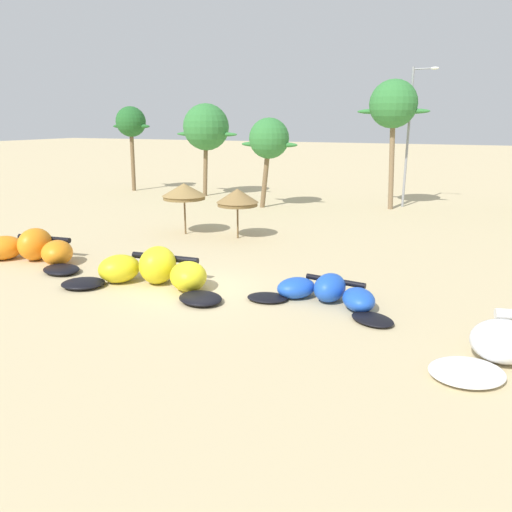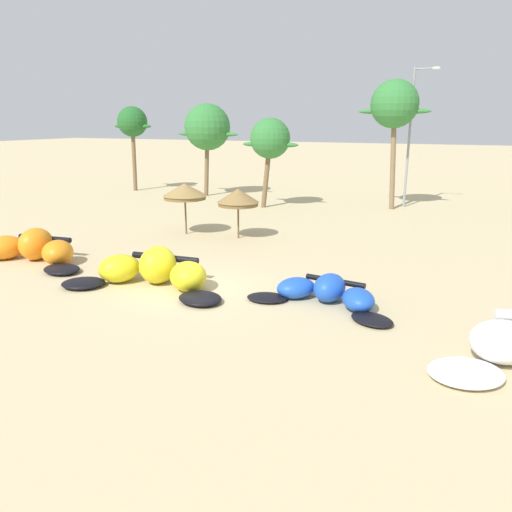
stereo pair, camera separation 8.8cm
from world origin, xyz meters
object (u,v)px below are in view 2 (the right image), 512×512
at_px(beach_umbrella_middle, 238,197).
at_px(palm_left, 207,128).
at_px(kite_far_left, 31,250).
at_px(kite_left_of_center, 326,293).
at_px(palm_center_left, 395,105).
at_px(kite_left, 153,272).
at_px(lamppost_west, 412,132).
at_px(beach_umbrella_near_van, 185,191).
at_px(palm_leftmost, 132,123).
at_px(palm_left_of_gap, 270,139).

relative_size(beach_umbrella_middle, palm_left, 0.36).
bearing_deg(kite_far_left, kite_left_of_center, 1.41).
height_order(palm_left, palm_center_left, palm_center_left).
xyz_separation_m(kite_left, lamppost_west, (6.56, 22.88, 4.94)).
relative_size(kite_left, beach_umbrella_near_van, 2.44).
bearing_deg(kite_left_of_center, lamppost_west, 90.51).
relative_size(beach_umbrella_near_van, palm_left, 0.38).
relative_size(kite_left_of_center, palm_left, 0.73).
distance_m(kite_far_left, beach_umbrella_near_van, 8.76).
height_order(kite_left, beach_umbrella_near_van, beach_umbrella_near_van).
bearing_deg(palm_leftmost, kite_far_left, -64.08).
xyz_separation_m(kite_left_of_center, palm_left_of_gap, (-9.44, 17.51, 4.59)).
relative_size(palm_leftmost, palm_left, 0.98).
bearing_deg(palm_center_left, palm_left, 179.12).
height_order(kite_left, palm_center_left, palm_center_left).
height_order(beach_umbrella_near_van, palm_left_of_gap, palm_left_of_gap).
xyz_separation_m(beach_umbrella_middle, palm_center_left, (5.93, 12.89, 5.04)).
distance_m(beach_umbrella_near_van, palm_left, 15.05).
relative_size(kite_left, beach_umbrella_middle, 2.58).
relative_size(kite_far_left, beach_umbrella_near_van, 2.39).
height_order(kite_left_of_center, beach_umbrella_middle, beach_umbrella_middle).
bearing_deg(palm_left_of_gap, palm_center_left, 21.14).
bearing_deg(beach_umbrella_middle, kite_left_of_center, -46.91).
height_order(kite_far_left, kite_left, kite_left).
xyz_separation_m(kite_far_left, beach_umbrella_middle, (6.65, 8.10, 1.70)).
xyz_separation_m(palm_leftmost, palm_left_of_gap, (14.87, -3.55, -1.08)).
height_order(kite_left, lamppost_west, lamppost_west).
relative_size(kite_left_of_center, beach_umbrella_near_van, 1.93).
height_order(beach_umbrella_near_van, lamppost_west, lamppost_west).
bearing_deg(palm_left, palm_center_left, -0.88).
xyz_separation_m(palm_left_of_gap, palm_center_left, (8.11, 3.14, 2.33)).
bearing_deg(kite_left, kite_left_of_center, 7.43).
xyz_separation_m(beach_umbrella_middle, palm_left, (-9.24, 13.12, 3.44)).
bearing_deg(kite_left_of_center, kite_far_left, -178.59).
relative_size(palm_left_of_gap, lamppost_west, 0.66).
bearing_deg(beach_umbrella_near_van, palm_left_of_gap, 84.13).
bearing_deg(kite_far_left, beach_umbrella_middle, 50.61).
relative_size(palm_left_of_gap, palm_center_left, 0.72).
xyz_separation_m(kite_far_left, lamppost_west, (13.72, 22.34, 4.94)).
relative_size(kite_left_of_center, palm_center_left, 0.62).
bearing_deg(lamppost_west, kite_left, -105.99).
relative_size(beach_umbrella_near_van, palm_left_of_gap, 0.45).
xyz_separation_m(kite_left_of_center, palm_center_left, (-1.33, 20.65, 6.92)).
height_order(kite_far_left, palm_leftmost, palm_leftmost).
bearing_deg(kite_left, beach_umbrella_near_van, 113.91).
distance_m(beach_umbrella_near_van, lamppost_west, 18.04).
bearing_deg(lamppost_west, palm_leftmost, -177.78).
relative_size(kite_left, palm_left_of_gap, 1.09).
height_order(beach_umbrella_near_van, beach_umbrella_middle, beach_umbrella_near_van).
height_order(beach_umbrella_near_van, palm_leftmost, palm_leftmost).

